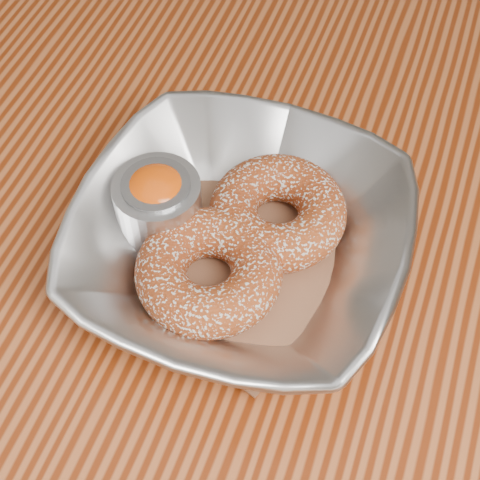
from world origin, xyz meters
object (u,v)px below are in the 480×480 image
(table, at_px, (144,253))
(ramekin, at_px, (158,204))
(donut_front, at_px, (209,271))
(donut_back, at_px, (278,212))
(serving_bowl, at_px, (240,243))

(table, distance_m, ramekin, 0.15)
(table, relative_size, donut_front, 12.48)
(donut_back, bearing_deg, donut_front, -113.77)
(table, bearing_deg, donut_front, -37.98)
(serving_bowl, bearing_deg, donut_back, 64.75)
(donut_back, height_order, donut_front, same)
(ramekin, bearing_deg, table, 138.45)
(table, height_order, ramekin, ramekin)
(table, xyz_separation_m, donut_back, (0.12, -0.01, 0.13))
(serving_bowl, distance_m, donut_back, 0.04)
(serving_bowl, bearing_deg, ramekin, 174.56)
(donut_back, height_order, ramekin, ramekin)
(donut_front, bearing_deg, table, 142.02)
(serving_bowl, distance_m, donut_front, 0.03)
(donut_back, distance_m, donut_front, 0.07)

